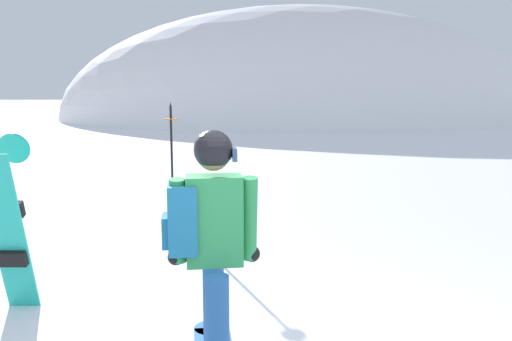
% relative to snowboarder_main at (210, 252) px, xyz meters
% --- Properties ---
extents(ridge_peak_main, '(36.62, 32.96, 16.92)m').
position_rel_snowboarder_main_xyz_m(ridge_peak_main, '(3.81, 38.19, -0.92)').
color(ridge_peak_main, white).
rests_on(ridge_peak_main, ground).
extents(snowboarder_main, '(0.64, 1.83, 1.71)m').
position_rel_snowboarder_main_xyz_m(snowboarder_main, '(0.00, 0.00, 0.00)').
color(snowboarder_main, blue).
rests_on(snowboarder_main, ground).
extents(spare_snowboard, '(0.28, 0.48, 1.60)m').
position_rel_snowboarder_main_xyz_m(spare_snowboard, '(-1.83, 1.11, -0.11)').
color(spare_snowboard, '#23B7A3').
rests_on(spare_snowboard, ground).
extents(piste_marker_near, '(0.20, 0.20, 1.82)m').
position_rel_snowboarder_main_xyz_m(piste_marker_near, '(-0.97, 4.58, 0.12)').
color(piste_marker_near, black).
rests_on(piste_marker_near, ground).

